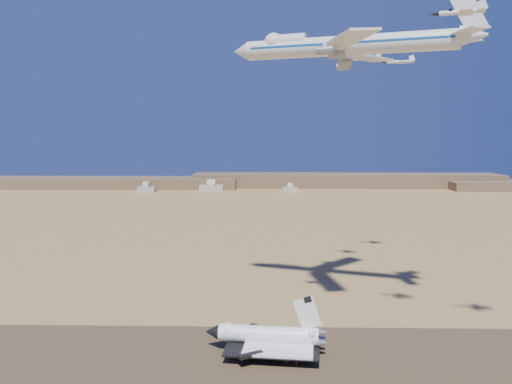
{
  "coord_description": "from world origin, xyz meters",
  "views": [
    {
      "loc": [
        10.71,
        -149.14,
        68.41
      ],
      "look_at": [
        7.34,
        8.0,
        51.12
      ],
      "focal_mm": 35.0,
      "sensor_mm": 36.0,
      "label": 1
    }
  ],
  "objects_px": {
    "shuttle": "(267,337)",
    "chase_jet_d": "(399,62)",
    "crew_c": "(285,361)",
    "chase_jet_c": "(366,59)",
    "carrier_747": "(340,46)",
    "crew_a": "(287,361)",
    "crew_b": "(296,363)",
    "chase_jet_a": "(461,12)"
  },
  "relations": [
    {
      "from": "shuttle",
      "to": "carrier_747",
      "type": "relative_size",
      "value": 0.44
    },
    {
      "from": "crew_c",
      "to": "carrier_747",
      "type": "bearing_deg",
      "value": -100.78
    },
    {
      "from": "crew_b",
      "to": "crew_c",
      "type": "distance_m",
      "value": 3.62
    },
    {
      "from": "chase_jet_a",
      "to": "carrier_747",
      "type": "bearing_deg",
      "value": 142.64
    },
    {
      "from": "crew_b",
      "to": "chase_jet_d",
      "type": "distance_m",
      "value": 161.2
    },
    {
      "from": "crew_a",
      "to": "crew_c",
      "type": "relative_size",
      "value": 0.9
    },
    {
      "from": "crew_b",
      "to": "carrier_747",
      "type": "bearing_deg",
      "value": -72.73
    },
    {
      "from": "crew_b",
      "to": "crew_c",
      "type": "bearing_deg",
      "value": 24.59
    },
    {
      "from": "crew_a",
      "to": "chase_jet_c",
      "type": "xyz_separation_m",
      "value": [
        37.65,
        82.88,
        102.22
      ]
    },
    {
      "from": "carrier_747",
      "to": "chase_jet_d",
      "type": "height_order",
      "value": "carrier_747"
    },
    {
      "from": "chase_jet_c",
      "to": "chase_jet_a",
      "type": "bearing_deg",
      "value": -61.96
    },
    {
      "from": "crew_b",
      "to": "chase_jet_a",
      "type": "distance_m",
      "value": 111.18
    },
    {
      "from": "crew_b",
      "to": "chase_jet_c",
      "type": "xyz_separation_m",
      "value": [
        34.92,
        83.88,
        102.21
      ]
    },
    {
      "from": "carrier_747",
      "to": "crew_a",
      "type": "relative_size",
      "value": 51.6
    },
    {
      "from": "crew_b",
      "to": "chase_jet_a",
      "type": "height_order",
      "value": "chase_jet_a"
    },
    {
      "from": "chase_jet_d",
      "to": "crew_c",
      "type": "bearing_deg",
      "value": -108.48
    },
    {
      "from": "shuttle",
      "to": "chase_jet_d",
      "type": "xyz_separation_m",
      "value": [
        65.03,
        99.59,
        100.33
      ]
    },
    {
      "from": "chase_jet_a",
      "to": "chase_jet_c",
      "type": "relative_size",
      "value": 1.02
    },
    {
      "from": "chase_jet_d",
      "to": "crew_b",
      "type": "bearing_deg",
      "value": -106.84
    },
    {
      "from": "shuttle",
      "to": "chase_jet_a",
      "type": "height_order",
      "value": "chase_jet_a"
    },
    {
      "from": "chase_jet_d",
      "to": "crew_a",
      "type": "bearing_deg",
      "value": -108.18
    },
    {
      "from": "crew_c",
      "to": "chase_jet_d",
      "type": "height_order",
      "value": "chase_jet_d"
    },
    {
      "from": "crew_b",
      "to": "chase_jet_c",
      "type": "relative_size",
      "value": 0.12
    },
    {
      "from": "shuttle",
      "to": "chase_jet_a",
      "type": "xyz_separation_m",
      "value": [
        53.21,
        -9.64,
        97.74
      ]
    },
    {
      "from": "carrier_747",
      "to": "crew_b",
      "type": "xyz_separation_m",
      "value": [
        -17.38,
        -41.44,
        -100.31
      ]
    },
    {
      "from": "shuttle",
      "to": "crew_a",
      "type": "height_order",
      "value": "shuttle"
    },
    {
      "from": "crew_a",
      "to": "chase_jet_c",
      "type": "bearing_deg",
      "value": -33.85
    },
    {
      "from": "carrier_747",
      "to": "chase_jet_c",
      "type": "xyz_separation_m",
      "value": [
        17.54,
        42.44,
        1.9
      ]
    },
    {
      "from": "carrier_747",
      "to": "chase_jet_a",
      "type": "xyz_separation_m",
      "value": [
        27.03,
        -41.58,
        1.62
      ]
    },
    {
      "from": "chase_jet_d",
      "to": "carrier_747",
      "type": "bearing_deg",
      "value": -109.44
    },
    {
      "from": "shuttle",
      "to": "chase_jet_a",
      "type": "distance_m",
      "value": 111.7
    },
    {
      "from": "shuttle",
      "to": "crew_b",
      "type": "xyz_separation_m",
      "value": [
        8.81,
        -9.5,
        -4.19
      ]
    },
    {
      "from": "carrier_747",
      "to": "crew_a",
      "type": "xyz_separation_m",
      "value": [
        -20.11,
        -40.44,
        -100.32
      ]
    },
    {
      "from": "crew_c",
      "to": "chase_jet_c",
      "type": "relative_size",
      "value": 0.13
    },
    {
      "from": "carrier_747",
      "to": "chase_jet_a",
      "type": "distance_m",
      "value": 49.62
    },
    {
      "from": "chase_jet_a",
      "to": "chase_jet_c",
      "type": "height_order",
      "value": "chase_jet_c"
    },
    {
      "from": "crew_b",
      "to": "chase_jet_a",
      "type": "relative_size",
      "value": 0.12
    },
    {
      "from": "shuttle",
      "to": "crew_c",
      "type": "bearing_deg",
      "value": -52.22
    },
    {
      "from": "carrier_747",
      "to": "shuttle",
      "type": "bearing_deg",
      "value": -111.87
    },
    {
      "from": "shuttle",
      "to": "chase_jet_c",
      "type": "distance_m",
      "value": 130.59
    },
    {
      "from": "crew_a",
      "to": "crew_b",
      "type": "xyz_separation_m",
      "value": [
        2.73,
        -1.0,
        0.01
      ]
    },
    {
      "from": "crew_b",
      "to": "chase_jet_a",
      "type": "bearing_deg",
      "value": -140.17
    }
  ]
}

